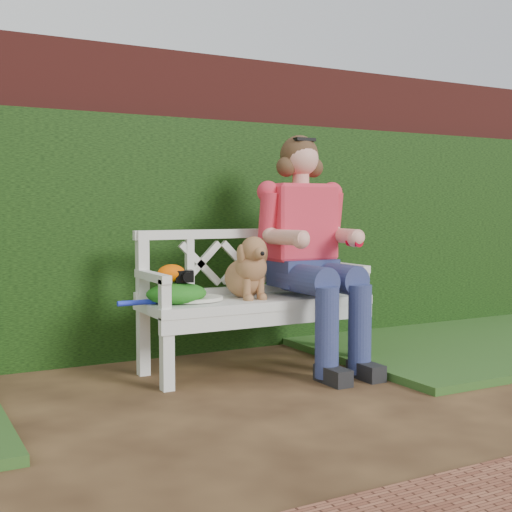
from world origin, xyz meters
name	(u,v)px	position (x,y,z in m)	size (l,w,h in m)	color
ground	(255,421)	(0.00, 0.00, 0.00)	(60.00, 60.00, 0.00)	black
brick_wall	(132,203)	(0.00, 1.90, 1.10)	(10.00, 0.30, 2.20)	maroon
ivy_hedge	(143,238)	(0.00, 1.68, 0.85)	(10.00, 0.18, 1.70)	#265313
grass_right	(471,341)	(2.40, 0.90, 0.03)	(2.60, 2.00, 0.05)	#305B1F
garden_bench	(256,334)	(0.52, 0.96, 0.24)	(1.58, 0.60, 0.48)	white
seated_woman	(305,247)	(0.88, 0.94, 0.80)	(0.68, 0.90, 1.60)	#D02B5A
dog	(247,267)	(0.45, 0.95, 0.68)	(0.27, 0.37, 0.41)	brown
tennis_racket	(189,299)	(0.05, 0.96, 0.50)	(0.71, 0.30, 0.03)	white
green_bag	(177,293)	(-0.04, 0.93, 0.54)	(0.38, 0.29, 0.13)	#176C22
camera_item	(184,276)	(0.00, 0.92, 0.65)	(0.11, 0.08, 0.07)	black
baseball_glove	(171,273)	(-0.07, 0.95, 0.66)	(0.17, 0.13, 0.11)	#EE5700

